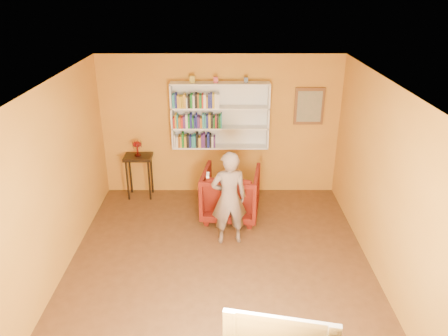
{
  "coord_description": "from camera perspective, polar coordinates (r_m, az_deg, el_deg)",
  "views": [
    {
      "loc": [
        0.06,
        -5.4,
        3.92
      ],
      "look_at": [
        0.07,
        0.75,
        1.25
      ],
      "focal_mm": 35.0,
      "sensor_mm": 36.0,
      "label": 1
    }
  ],
  "objects": [
    {
      "name": "bookshelf",
      "position": [
        8.15,
        -0.5,
        6.91
      ],
      "size": [
        1.8,
        0.29,
        1.23
      ],
      "color": "white",
      "rests_on": "room_shell"
    },
    {
      "name": "console_table",
      "position": [
        8.45,
        -11.1,
        0.66
      ],
      "size": [
        0.52,
        0.4,
        0.85
      ],
      "color": "black",
      "rests_on": "ground"
    },
    {
      "name": "books_row_upper",
      "position": [
        7.98,
        -3.62,
        8.76
      ],
      "size": [
        0.85,
        0.19,
        0.26
      ],
      "color": "teal",
      "rests_on": "bookshelf"
    },
    {
      "name": "ornament_centre",
      "position": [
        7.92,
        -1.09,
        11.45
      ],
      "size": [
        0.08,
        0.08,
        0.1
      ],
      "primitive_type": "cube",
      "color": "#A23646",
      "rests_on": "bookshelf"
    },
    {
      "name": "ruby_lustre",
      "position": [
        8.33,
        -11.28,
        2.89
      ],
      "size": [
        0.18,
        0.18,
        0.29
      ],
      "color": "maroon",
      "rests_on": "console_table"
    },
    {
      "name": "ornament_left",
      "position": [
        7.94,
        -4.16,
        11.5
      ],
      "size": [
        0.09,
        0.09,
        0.13
      ],
      "primitive_type": "cube",
      "color": "#A5952F",
      "rests_on": "bookshelf"
    },
    {
      "name": "framed_painting",
      "position": [
        8.3,
        11.07,
        7.92
      ],
      "size": [
        0.55,
        0.05,
        0.7
      ],
      "color": "brown",
      "rests_on": "room_shell"
    },
    {
      "name": "game_remote",
      "position": [
        6.37,
        -2.13,
        -0.92
      ],
      "size": [
        0.04,
        0.15,
        0.04
      ],
      "primitive_type": "cube",
      "color": "white",
      "rests_on": "person"
    },
    {
      "name": "television",
      "position": [
        4.44,
        7.4,
        -20.83
      ],
      "size": [
        1.07,
        0.35,
        0.61
      ],
      "primitive_type": "imported",
      "rotation": [
        0.0,
        0.0,
        -0.2
      ],
      "color": "black",
      "rests_on": "tv_cabinet"
    },
    {
      "name": "books_row_lower",
      "position": [
        8.21,
        -3.83,
        3.59
      ],
      "size": [
        0.77,
        0.19,
        0.27
      ],
      "color": "white",
      "rests_on": "bookshelf"
    },
    {
      "name": "room_shell",
      "position": [
        6.13,
        -0.65,
        -4.79
      ],
      "size": [
        5.3,
        5.8,
        2.88
      ],
      "color": "#4B2E18",
      "rests_on": "ground"
    },
    {
      "name": "armchair",
      "position": [
        7.69,
        0.89,
        -3.33
      ],
      "size": [
        1.09,
        1.11,
        0.9
      ],
      "primitive_type": "imported",
      "rotation": [
        0.0,
        0.0,
        3.0
      ],
      "color": "#4E0805",
      "rests_on": "ground"
    },
    {
      "name": "ornament_right",
      "position": [
        7.93,
        2.88,
        11.41
      ],
      "size": [
        0.07,
        0.07,
        0.1
      ],
      "primitive_type": "cube",
      "color": "#42506E",
      "rests_on": "bookshelf"
    },
    {
      "name": "books_row_middle",
      "position": [
        8.08,
        -3.42,
        6.13
      ],
      "size": [
        0.89,
        0.19,
        0.27
      ],
      "color": "#B4261B",
      "rests_on": "bookshelf"
    },
    {
      "name": "person",
      "position": [
        6.81,
        0.65,
        -3.97
      ],
      "size": [
        0.62,
        0.45,
        1.56
      ],
      "primitive_type": "imported",
      "rotation": [
        0.0,
        0.0,
        3.29
      ],
      "color": "#6B584E",
      "rests_on": "ground"
    }
  ]
}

